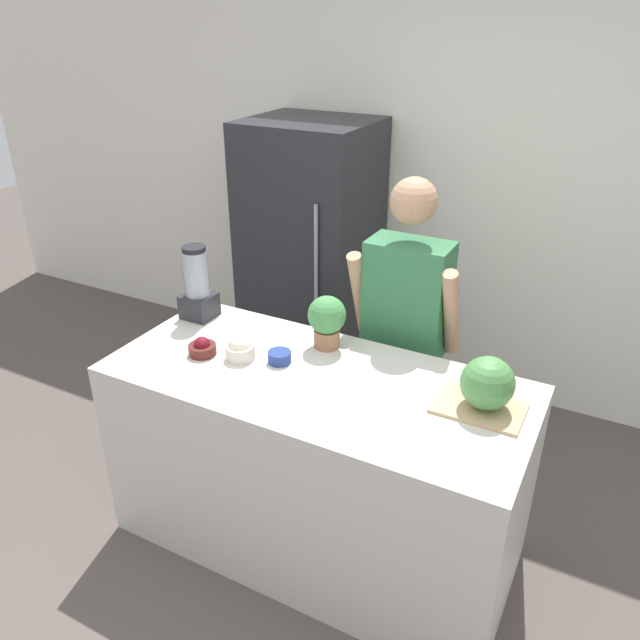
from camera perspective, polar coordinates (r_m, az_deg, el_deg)
name	(u,v)px	position (r m, az deg, el deg)	size (l,w,h in m)	color
ground_plane	(273,599)	(2.98, -4.34, -24.10)	(14.00, 14.00, 0.00)	#564C47
wall_back	(450,191)	(3.96, 11.77, 11.50)	(8.00, 0.06, 2.60)	white
counter_island	(316,463)	(2.89, -0.38, -12.95)	(1.80, 0.80, 0.92)	beige
refrigerator	(311,258)	(4.03, -0.83, 5.73)	(0.76, 0.70, 1.72)	#232328
person	(404,339)	(3.08, 7.70, -1.76)	(0.53, 0.26, 1.65)	#4C608C
cutting_board	(479,407)	(2.50, 14.33, -7.75)	(0.34, 0.23, 0.01)	tan
watermelon	(487,383)	(2.45, 15.06, -5.60)	(0.21, 0.21, 0.21)	#4C8C47
bowl_cherries	(202,348)	(2.82, -10.72, -2.51)	(0.12, 0.12, 0.08)	#511E19
bowl_cream	(240,349)	(2.76, -7.31, -2.61)	(0.13, 0.13, 0.11)	beige
bowl_small_blue	(279,357)	(2.72, -3.72, -3.39)	(0.10, 0.10, 0.05)	navy
blender	(197,286)	(3.11, -11.15, 3.07)	(0.15, 0.15, 0.37)	#28282D
potted_plant	(327,319)	(2.79, 0.63, 0.07)	(0.17, 0.17, 0.25)	#996647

